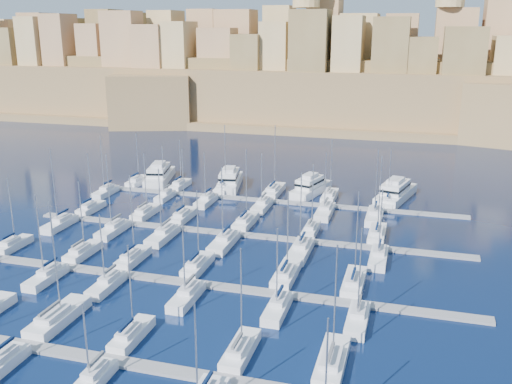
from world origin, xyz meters
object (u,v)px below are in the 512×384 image
(motor_yacht_a, at_px, (159,175))
(motor_yacht_c, at_px, (310,187))
(sailboat_2, at_px, (58,317))
(motor_yacht_d, at_px, (395,192))
(motor_yacht_b, at_px, (230,180))
(sailboat_4, at_px, (240,351))

(motor_yacht_a, relative_size, motor_yacht_c, 1.14)
(sailboat_2, distance_m, motor_yacht_c, 71.20)
(motor_yacht_c, relative_size, motor_yacht_d, 0.85)
(motor_yacht_b, distance_m, motor_yacht_d, 39.16)
(sailboat_4, xyz_separation_m, motor_yacht_b, (-24.70, 69.81, 0.99))
(sailboat_2, height_order, motor_yacht_d, sailboat_2)
(motor_yacht_b, distance_m, motor_yacht_c, 20.01)
(motor_yacht_b, bearing_deg, sailboat_2, -90.57)
(motor_yacht_c, bearing_deg, motor_yacht_b, 177.93)
(motor_yacht_b, relative_size, motor_yacht_d, 0.93)
(motor_yacht_d, bearing_deg, motor_yacht_b, -179.26)
(sailboat_4, relative_size, motor_yacht_c, 0.92)
(motor_yacht_b, bearing_deg, motor_yacht_a, 179.33)
(sailboat_2, bearing_deg, motor_yacht_a, 104.57)
(motor_yacht_c, xyz_separation_m, motor_yacht_d, (19.16, 1.23, 0.00))
(motor_yacht_a, distance_m, motor_yacht_b, 18.64)
(sailboat_4, xyz_separation_m, motor_yacht_d, (14.46, 70.32, 0.99))
(sailboat_4, height_order, motor_yacht_c, sailboat_4)
(sailboat_4, bearing_deg, motor_yacht_c, 93.89)
(motor_yacht_c, height_order, motor_yacht_d, same)
(sailboat_2, relative_size, motor_yacht_c, 1.12)
(motor_yacht_d, bearing_deg, motor_yacht_c, -176.33)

